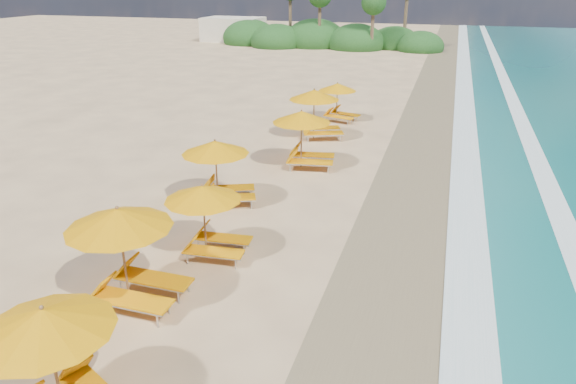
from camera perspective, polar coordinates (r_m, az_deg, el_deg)
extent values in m
plane|color=#D8B27E|center=(16.68, 0.00, -3.81)|extent=(160.00, 160.00, 0.00)
cube|color=olive|center=(16.09, 13.81, -5.56)|extent=(4.00, 160.00, 0.01)
cube|color=white|center=(16.10, 19.15, -6.08)|extent=(1.20, 160.00, 0.01)
cylinder|color=olive|center=(10.39, -24.35, -16.94)|extent=(0.06, 0.06, 2.28)
cone|color=orange|center=(9.84, -25.25, -12.63)|extent=(3.13, 3.13, 0.46)
sphere|color=olive|center=(9.71, -25.50, -11.39)|extent=(0.08, 0.08, 0.08)
cylinder|color=olive|center=(13.11, -17.64, -6.78)|extent=(0.06, 0.06, 2.44)
cone|color=orange|center=(12.66, -18.17, -2.76)|extent=(2.53, 2.53, 0.49)
sphere|color=olive|center=(12.55, -18.32, -1.64)|extent=(0.09, 0.09, 0.09)
cylinder|color=olive|center=(14.81, -9.17, -3.20)|extent=(0.05, 0.05, 2.09)
cone|color=orange|center=(14.46, -9.38, -0.10)|extent=(2.34, 2.34, 0.42)
sphere|color=olive|center=(14.37, -9.43, 0.76)|extent=(0.07, 0.07, 0.07)
cylinder|color=olive|center=(18.14, -7.86, 2.09)|extent=(0.06, 0.06, 2.25)
cone|color=orange|center=(17.84, -8.02, 4.90)|extent=(3.04, 3.04, 0.45)
sphere|color=olive|center=(17.77, -8.07, 5.67)|extent=(0.08, 0.08, 0.08)
cylinder|color=olive|center=(21.60, 1.48, 5.77)|extent=(0.06, 0.06, 2.35)
cone|color=orange|center=(21.33, 1.50, 8.27)|extent=(2.77, 2.77, 0.47)
sphere|color=olive|center=(21.27, 1.51, 8.96)|extent=(0.08, 0.08, 0.08)
cylinder|color=olive|center=(25.61, 2.86, 8.48)|extent=(0.06, 0.06, 2.38)
cone|color=orange|center=(25.39, 2.90, 10.65)|extent=(3.19, 3.19, 0.48)
sphere|color=olive|center=(25.34, 2.91, 11.23)|extent=(0.08, 0.08, 0.08)
cylinder|color=olive|center=(29.14, 5.40, 9.79)|extent=(0.05, 0.05, 2.03)
cone|color=orange|center=(28.97, 5.46, 11.42)|extent=(2.60, 2.60, 0.41)
sphere|color=olive|center=(28.92, 5.48, 11.86)|extent=(0.07, 0.07, 0.07)
ellipsoid|color=#163D14|center=(60.56, 7.50, 15.95)|extent=(6.40, 6.40, 4.16)
ellipsoid|color=#163D14|center=(62.58, 2.98, 16.39)|extent=(7.20, 7.20, 4.68)
ellipsoid|color=#163D14|center=(61.80, -1.25, 16.22)|extent=(6.00, 6.00, 3.90)
ellipsoid|color=#163D14|center=(61.99, 11.62, 15.77)|extent=(5.60, 5.60, 3.64)
ellipsoid|color=#163D14|center=(65.02, -4.16, 16.54)|extent=(6.60, 6.60, 4.29)
ellipsoid|color=#163D14|center=(59.77, 14.34, 15.25)|extent=(5.00, 5.00, 3.25)
cylinder|color=brown|center=(58.10, 9.26, 17.45)|extent=(0.36, 0.36, 5.00)
sphere|color=#163D14|center=(57.94, 9.42, 19.90)|extent=(2.60, 2.60, 2.60)
cylinder|color=brown|center=(60.21, 3.49, 18.14)|extent=(0.36, 0.36, 5.60)
cylinder|color=brown|center=(63.17, 0.24, 18.66)|extent=(0.36, 0.36, 6.20)
cylinder|color=brown|center=(61.64, 12.80, 18.32)|extent=(0.36, 0.36, 6.80)
cube|color=beige|center=(67.91, -6.02, 17.37)|extent=(7.00, 5.00, 2.80)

